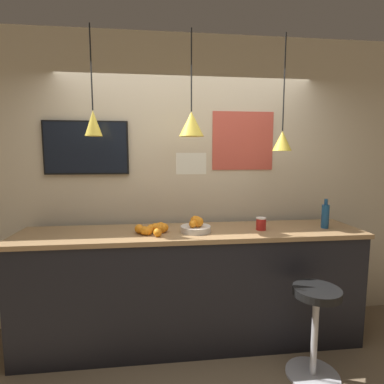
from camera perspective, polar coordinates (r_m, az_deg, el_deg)
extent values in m
cube|color=beige|center=(3.07, -0.91, 1.77)|extent=(8.00, 0.06, 2.90)
cube|color=black|center=(2.90, 0.00, -17.90)|extent=(3.04, 0.59, 1.02)
cube|color=#99754C|center=(2.72, 0.00, -7.75)|extent=(3.08, 0.63, 0.04)
cylinder|color=#B7B7BC|center=(2.93, 21.95, -29.56)|extent=(0.41, 0.41, 0.02)
cylinder|color=#B7B7BC|center=(2.75, 22.30, -23.94)|extent=(0.05, 0.05, 0.65)
cylinder|color=black|center=(2.58, 22.68, -17.17)|extent=(0.36, 0.36, 0.06)
cylinder|color=beige|center=(2.67, 0.70, -7.04)|extent=(0.27, 0.27, 0.05)
sphere|color=orange|center=(2.69, 0.97, -5.46)|extent=(0.08, 0.08, 0.08)
sphere|color=orange|center=(2.59, 0.16, -6.08)|extent=(0.07, 0.07, 0.07)
sphere|color=orange|center=(2.67, 0.62, -5.49)|extent=(0.09, 0.09, 0.09)
sphere|color=orange|center=(2.62, 1.25, -5.74)|extent=(0.09, 0.09, 0.09)
sphere|color=orange|center=(2.58, -8.53, -7.43)|extent=(0.07, 0.07, 0.07)
sphere|color=orange|center=(2.65, -9.85, -7.03)|extent=(0.07, 0.07, 0.07)
sphere|color=orange|center=(2.59, -8.31, -7.30)|extent=(0.08, 0.08, 0.08)
sphere|color=orange|center=(2.52, -6.58, -7.69)|extent=(0.07, 0.07, 0.07)
sphere|color=orange|center=(2.59, -9.04, -7.28)|extent=(0.08, 0.08, 0.08)
sphere|color=orange|center=(2.66, -10.04, -6.91)|extent=(0.08, 0.08, 0.08)
sphere|color=orange|center=(2.64, -7.83, -6.96)|extent=(0.08, 0.08, 0.08)
sphere|color=orange|center=(2.65, -7.02, -6.82)|extent=(0.09, 0.09, 0.09)
sphere|color=orange|center=(2.64, -6.14, -6.92)|extent=(0.08, 0.08, 0.08)
sphere|color=orange|center=(2.64, -5.69, -7.04)|extent=(0.07, 0.07, 0.07)
sphere|color=orange|center=(2.69, -6.50, -6.69)|extent=(0.08, 0.08, 0.08)
sphere|color=orange|center=(2.67, -5.34, -6.75)|extent=(0.08, 0.08, 0.08)
sphere|color=orange|center=(2.73, -5.99, -6.50)|extent=(0.08, 0.08, 0.08)
cylinder|color=navy|center=(3.05, 24.04, -4.28)|extent=(0.07, 0.07, 0.22)
cylinder|color=navy|center=(3.02, 24.17, -1.73)|extent=(0.03, 0.03, 0.05)
cylinder|color=red|center=(2.80, 13.01, -6.02)|extent=(0.09, 0.09, 0.10)
cylinder|color=white|center=(2.79, 13.05, -4.87)|extent=(0.09, 0.09, 0.01)
cylinder|color=black|center=(2.81, -18.68, 21.59)|extent=(0.01, 0.01, 0.69)
cone|color=yellow|center=(2.72, -18.29, 12.33)|extent=(0.15, 0.15, 0.21)
sphere|color=#F9EFCC|center=(2.72, -18.22, 10.50)|extent=(0.04, 0.04, 0.04)
cylinder|color=black|center=(2.77, -0.11, 22.18)|extent=(0.01, 0.01, 0.69)
cone|color=yellow|center=(2.69, -0.11, 12.83)|extent=(0.22, 0.22, 0.21)
sphere|color=#F9EFCC|center=(2.68, -0.11, 10.98)|extent=(0.04, 0.04, 0.04)
cylinder|color=black|center=(2.96, 17.18, 19.29)|extent=(0.01, 0.01, 0.85)
cone|color=yellow|center=(2.89, 16.80, 9.30)|extent=(0.18, 0.18, 0.18)
sphere|color=#F9EFCC|center=(2.89, 16.75, 7.91)|extent=(0.04, 0.04, 0.04)
cube|color=black|center=(3.07, -19.48, 7.95)|extent=(0.79, 0.04, 0.51)
cube|color=black|center=(3.05, -19.56, 7.95)|extent=(0.76, 0.01, 0.48)
cube|color=white|center=(2.39, -0.14, 5.44)|extent=(0.24, 0.01, 0.17)
cube|color=#C64C3D|center=(3.13, 9.67, 9.56)|extent=(0.63, 0.01, 0.58)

